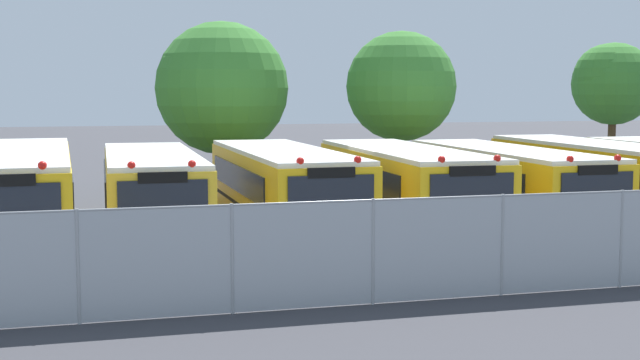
% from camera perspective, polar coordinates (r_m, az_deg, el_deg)
% --- Properties ---
extents(ground_plane, '(160.00, 160.00, 0.00)m').
position_cam_1_polar(ground_plane, '(25.33, 5.17, -3.46)').
color(ground_plane, '#38383D').
extents(school_bus_0, '(2.79, 11.59, 2.71)m').
position_cam_1_polar(school_bus_0, '(23.74, -19.05, -0.91)').
color(school_bus_0, yellow).
rests_on(school_bus_0, ground_plane).
extents(school_bus_1, '(2.61, 9.38, 2.59)m').
position_cam_1_polar(school_bus_1, '(23.64, -10.97, -0.88)').
color(school_bus_1, yellow).
rests_on(school_bus_1, ground_plane).
extents(school_bus_2, '(2.58, 9.86, 2.61)m').
position_cam_1_polar(school_bus_2, '(24.29, -2.46, -0.56)').
color(school_bus_2, yellow).
rests_on(school_bus_2, ground_plane).
extents(school_bus_3, '(2.84, 9.76, 2.60)m').
position_cam_1_polar(school_bus_3, '(24.96, 5.54, -0.43)').
color(school_bus_3, yellow).
rests_on(school_bus_3, ground_plane).
extents(school_bus_4, '(2.55, 9.87, 2.53)m').
position_cam_1_polar(school_bus_4, '(26.45, 12.07, -0.25)').
color(school_bus_4, yellow).
rests_on(school_bus_4, ground_plane).
extents(school_bus_5, '(2.73, 11.54, 2.59)m').
position_cam_1_polar(school_bus_5, '(28.42, 18.24, 0.07)').
color(school_bus_5, '#EAA80C').
rests_on(school_bus_5, ground_plane).
extents(tree_1, '(5.00, 5.00, 6.69)m').
position_cam_1_polar(tree_1, '(33.02, -6.74, 6.11)').
color(tree_1, '#4C3823').
rests_on(tree_1, ground_plane).
extents(tree_2, '(4.30, 4.30, 6.41)m').
position_cam_1_polar(tree_2, '(34.20, 5.25, 6.12)').
color(tree_2, '#4C3823').
rests_on(tree_2, ground_plane).
extents(tree_3, '(3.67, 3.67, 6.23)m').
position_cam_1_polar(tree_3, '(41.05, 18.54, 6.12)').
color(tree_3, '#4C3823').
rests_on(tree_3, ground_plane).
extents(chainlink_fence, '(27.32, 0.07, 2.05)m').
position_cam_1_polar(chainlink_fence, '(17.79, 11.84, -4.08)').
color(chainlink_fence, '#9EA0A3').
rests_on(chainlink_fence, ground_plane).
extents(traffic_cone, '(0.46, 0.46, 0.60)m').
position_cam_1_polar(traffic_cone, '(17.20, -17.78, -7.17)').
color(traffic_cone, '#EA5914').
rests_on(traffic_cone, ground_plane).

